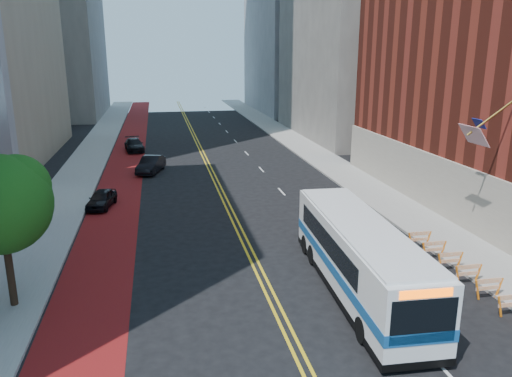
{
  "coord_description": "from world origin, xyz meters",
  "views": [
    {
      "loc": [
        -4.71,
        -15.47,
        10.87
      ],
      "look_at": [
        -0.07,
        8.0,
        4.3
      ],
      "focal_mm": 35.0,
      "sensor_mm": 36.0,
      "label": 1
    }
  ],
  "objects": [
    {
      "name": "car_a",
      "position": [
        -8.97,
        20.47,
        0.64
      ],
      "size": [
        2.23,
        3.96,
        1.27
      ],
      "primitive_type": "imported",
      "rotation": [
        0.0,
        0.0,
        -0.2
      ],
      "color": "black",
      "rests_on": "ground"
    },
    {
      "name": "sidewalk_left",
      "position": [
        -12.0,
        30.0,
        0.07
      ],
      "size": [
        4.0,
        140.0,
        0.15
      ],
      "primitive_type": "cube",
      "color": "gray",
      "rests_on": "ground"
    },
    {
      "name": "center_line_inner",
      "position": [
        -0.18,
        30.0,
        0.0
      ],
      "size": [
        0.14,
        140.0,
        0.01
      ],
      "primitive_type": "cube",
      "color": "gold",
      "rests_on": "ground"
    },
    {
      "name": "center_line_outer",
      "position": [
        0.18,
        30.0,
        0.0
      ],
      "size": [
        0.14,
        140.0,
        0.01
      ],
      "primitive_type": "cube",
      "color": "gold",
      "rests_on": "ground"
    },
    {
      "name": "car_b",
      "position": [
        -5.52,
        30.82,
        0.76
      ],
      "size": [
        2.88,
        4.88,
        1.52
      ],
      "primitive_type": "imported",
      "rotation": [
        0.0,
        0.0,
        -0.3
      ],
      "color": "black",
      "rests_on": "ground"
    },
    {
      "name": "street_tree",
      "position": [
        -11.24,
        6.04,
        4.91
      ],
      "size": [
        4.2,
        4.2,
        6.7
      ],
      "color": "black",
      "rests_on": "sidewalk_left"
    },
    {
      "name": "car_c",
      "position": [
        -7.45,
        41.88,
        0.69
      ],
      "size": [
        2.56,
        4.98,
        1.38
      ],
      "primitive_type": "imported",
      "rotation": [
        0.0,
        0.0,
        0.14
      ],
      "color": "black",
      "rests_on": "ground"
    },
    {
      "name": "construction_barriers",
      "position": [
        9.6,
        3.42,
        0.68
      ],
      "size": [
        1.42,
        10.91,
        1.0
      ],
      "color": "orange",
      "rests_on": "ground"
    },
    {
      "name": "sidewalk_right",
      "position": [
        12.0,
        30.0,
        0.07
      ],
      "size": [
        4.0,
        140.0,
        0.15
      ],
      "primitive_type": "cube",
      "color": "gray",
      "rests_on": "ground"
    },
    {
      "name": "lane_dashes",
      "position": [
        4.8,
        38.0,
        0.01
      ],
      "size": [
        0.14,
        98.2,
        0.01
      ],
      "color": "silver",
      "rests_on": "ground"
    },
    {
      "name": "ground",
      "position": [
        0.0,
        0.0,
        0.0
      ],
      "size": [
        160.0,
        160.0,
        0.0
      ],
      "primitive_type": "plane",
      "color": "black",
      "rests_on": "ground"
    },
    {
      "name": "bus_lane_paint",
      "position": [
        -8.1,
        30.0,
        0.0
      ],
      "size": [
        3.6,
        140.0,
        0.01
      ],
      "primitive_type": "cube",
      "color": "maroon",
      "rests_on": "ground"
    },
    {
      "name": "transit_bus",
      "position": [
        4.05,
        4.53,
        1.79
      ],
      "size": [
        3.32,
        12.6,
        3.43
      ],
      "rotation": [
        0.0,
        0.0,
        -0.05
      ],
      "color": "white",
      "rests_on": "ground"
    }
  ]
}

